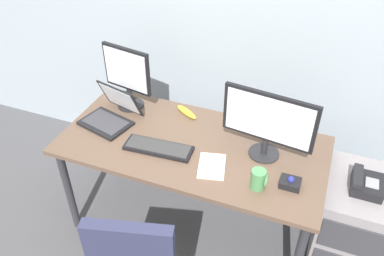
{
  "coord_description": "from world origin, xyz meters",
  "views": [
    {
      "loc": [
        0.67,
        -1.72,
        2.26
      ],
      "look_at": [
        0.0,
        0.0,
        0.84
      ],
      "focal_mm": 37.03,
      "sensor_mm": 36.0,
      "label": 1
    }
  ],
  "objects_px": {
    "monitor_main": "(268,122)",
    "monitor_side": "(127,74)",
    "file_cabinet": "(352,222)",
    "desk_phone": "(366,184)",
    "laptop": "(111,114)",
    "coffee_mug": "(259,179)",
    "trackball_mouse": "(290,183)",
    "keyboard": "(158,148)",
    "paper_notepad": "(212,166)",
    "banana": "(187,112)"
  },
  "relations": [
    {
      "from": "monitor_side",
      "to": "banana",
      "type": "relative_size",
      "value": 2.29
    },
    {
      "from": "monitor_main",
      "to": "trackball_mouse",
      "type": "bearing_deg",
      "value": -46.53
    },
    {
      "from": "monitor_main",
      "to": "keyboard",
      "type": "relative_size",
      "value": 1.27
    },
    {
      "from": "file_cabinet",
      "to": "trackball_mouse",
      "type": "xyz_separation_m",
      "value": [
        -0.4,
        -0.25,
        0.43
      ]
    },
    {
      "from": "coffee_mug",
      "to": "desk_phone",
      "type": "bearing_deg",
      "value": 29.0
    },
    {
      "from": "laptop",
      "to": "file_cabinet",
      "type": "bearing_deg",
      "value": 2.85
    },
    {
      "from": "monitor_side",
      "to": "trackball_mouse",
      "type": "height_order",
      "value": "monitor_side"
    },
    {
      "from": "desk_phone",
      "to": "coffee_mug",
      "type": "relative_size",
      "value": 1.74
    },
    {
      "from": "monitor_main",
      "to": "monitor_side",
      "type": "relative_size",
      "value": 1.22
    },
    {
      "from": "desk_phone",
      "to": "monitor_side",
      "type": "height_order",
      "value": "monitor_side"
    },
    {
      "from": "file_cabinet",
      "to": "desk_phone",
      "type": "relative_size",
      "value": 3.13
    },
    {
      "from": "keyboard",
      "to": "trackball_mouse",
      "type": "height_order",
      "value": "trackball_mouse"
    },
    {
      "from": "desk_phone",
      "to": "keyboard",
      "type": "xyz_separation_m",
      "value": [
        -1.18,
        -0.22,
        0.07
      ]
    },
    {
      "from": "file_cabinet",
      "to": "keyboard",
      "type": "relative_size",
      "value": 1.5
    },
    {
      "from": "keyboard",
      "to": "paper_notepad",
      "type": "xyz_separation_m",
      "value": [
        0.35,
        -0.03,
        -0.01
      ]
    },
    {
      "from": "file_cabinet",
      "to": "trackball_mouse",
      "type": "height_order",
      "value": "trackball_mouse"
    },
    {
      "from": "file_cabinet",
      "to": "desk_phone",
      "type": "distance_m",
      "value": 0.35
    },
    {
      "from": "file_cabinet",
      "to": "keyboard",
      "type": "distance_m",
      "value": 1.28
    },
    {
      "from": "file_cabinet",
      "to": "banana",
      "type": "bearing_deg",
      "value": 172.13
    },
    {
      "from": "file_cabinet",
      "to": "coffee_mug",
      "type": "height_order",
      "value": "coffee_mug"
    },
    {
      "from": "trackball_mouse",
      "to": "desk_phone",
      "type": "bearing_deg",
      "value": 30.69
    },
    {
      "from": "laptop",
      "to": "banana",
      "type": "height_order",
      "value": "laptop"
    },
    {
      "from": "desk_phone",
      "to": "monitor_side",
      "type": "distance_m",
      "value": 1.59
    },
    {
      "from": "laptop",
      "to": "trackball_mouse",
      "type": "distance_m",
      "value": 1.21
    },
    {
      "from": "banana",
      "to": "trackball_mouse",
      "type": "bearing_deg",
      "value": -28.3
    },
    {
      "from": "keyboard",
      "to": "laptop",
      "type": "distance_m",
      "value": 0.44
    },
    {
      "from": "monitor_main",
      "to": "trackball_mouse",
      "type": "xyz_separation_m",
      "value": [
        0.19,
        -0.2,
        -0.22
      ]
    },
    {
      "from": "monitor_main",
      "to": "laptop",
      "type": "distance_m",
      "value": 1.02
    },
    {
      "from": "file_cabinet",
      "to": "monitor_main",
      "type": "height_order",
      "value": "monitor_main"
    },
    {
      "from": "laptop",
      "to": "banana",
      "type": "bearing_deg",
      "value": 29.07
    },
    {
      "from": "trackball_mouse",
      "to": "paper_notepad",
      "type": "relative_size",
      "value": 0.53
    },
    {
      "from": "monitor_side",
      "to": "keyboard",
      "type": "relative_size",
      "value": 1.04
    },
    {
      "from": "file_cabinet",
      "to": "monitor_side",
      "type": "relative_size",
      "value": 1.44
    },
    {
      "from": "file_cabinet",
      "to": "banana",
      "type": "height_order",
      "value": "banana"
    },
    {
      "from": "laptop",
      "to": "coffee_mug",
      "type": "distance_m",
      "value": 1.06
    },
    {
      "from": "trackball_mouse",
      "to": "monitor_main",
      "type": "bearing_deg",
      "value": 133.47
    },
    {
      "from": "monitor_main",
      "to": "keyboard",
      "type": "bearing_deg",
      "value": -162.64
    },
    {
      "from": "monitor_side",
      "to": "keyboard",
      "type": "height_order",
      "value": "monitor_side"
    },
    {
      "from": "file_cabinet",
      "to": "paper_notepad",
      "type": "distance_m",
      "value": 0.97
    },
    {
      "from": "laptop",
      "to": "paper_notepad",
      "type": "xyz_separation_m",
      "value": [
        0.76,
        -0.18,
        -0.05
      ]
    },
    {
      "from": "monitor_side",
      "to": "file_cabinet",
      "type": "bearing_deg",
      "value": -4.34
    },
    {
      "from": "file_cabinet",
      "to": "laptop",
      "type": "height_order",
      "value": "laptop"
    },
    {
      "from": "desk_phone",
      "to": "laptop",
      "type": "relative_size",
      "value": 0.53
    },
    {
      "from": "paper_notepad",
      "to": "laptop",
      "type": "bearing_deg",
      "value": 166.38
    },
    {
      "from": "trackball_mouse",
      "to": "keyboard",
      "type": "bearing_deg",
      "value": 178.9
    },
    {
      "from": "banana",
      "to": "desk_phone",
      "type": "bearing_deg",
      "value": -8.72
    },
    {
      "from": "file_cabinet",
      "to": "desk_phone",
      "type": "xyz_separation_m",
      "value": [
        -0.01,
        -0.02,
        0.35
      ]
    },
    {
      "from": "trackball_mouse",
      "to": "paper_notepad",
      "type": "height_order",
      "value": "trackball_mouse"
    },
    {
      "from": "desk_phone",
      "to": "coffee_mug",
      "type": "height_order",
      "value": "coffee_mug"
    },
    {
      "from": "monitor_main",
      "to": "laptop",
      "type": "xyz_separation_m",
      "value": [
        -1.0,
        -0.03,
        -0.19
      ]
    }
  ]
}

